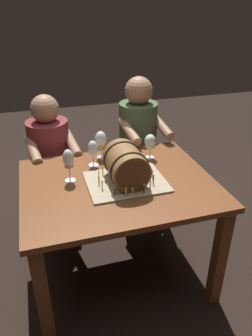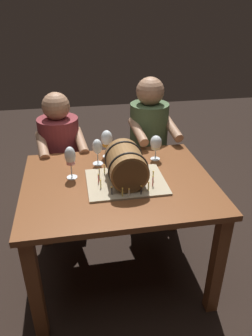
# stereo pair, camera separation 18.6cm
# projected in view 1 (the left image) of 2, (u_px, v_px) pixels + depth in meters

# --- Properties ---
(ground_plane) EXTENTS (8.00, 8.00, 0.00)m
(ground_plane) POSITION_uv_depth(u_px,v_px,m) (119.00, 271.00, 2.28)
(ground_plane) COLOR black
(dining_table) EXTENTS (1.15, 0.92, 0.75)m
(dining_table) POSITION_uv_depth(u_px,v_px,m) (118.00, 198.00, 1.98)
(dining_table) COLOR brown
(dining_table) RESTS_ON ground
(barrel_cake) EXTENTS (0.47, 0.37, 0.24)m
(barrel_cake) POSITION_uv_depth(u_px,v_px,m) (126.00, 167.00, 1.86)
(barrel_cake) COLOR tan
(barrel_cake) RESTS_ON dining_table
(wine_glass_empty) EXTENTS (0.07, 0.07, 0.18)m
(wine_glass_empty) POSITION_uv_depth(u_px,v_px,m) (93.00, 149.00, 2.05)
(wine_glass_empty) COLOR white
(wine_glass_empty) RESTS_ON dining_table
(wine_glass_white) EXTENTS (0.08, 0.08, 0.17)m
(wine_glass_white) POSITION_uv_depth(u_px,v_px,m) (150.00, 142.00, 2.15)
(wine_glass_white) COLOR white
(wine_glass_white) RESTS_ON dining_table
(wine_glass_rose) EXTENTS (0.07, 0.07, 0.21)m
(wine_glass_rose) POSITION_uv_depth(u_px,v_px,m) (68.00, 160.00, 1.86)
(wine_glass_rose) COLOR white
(wine_glass_rose) RESTS_ON dining_table
(wine_glass_amber) EXTENTS (0.08, 0.08, 0.19)m
(wine_glass_amber) POSITION_uv_depth(u_px,v_px,m) (101.00, 141.00, 2.15)
(wine_glass_amber) COLOR white
(wine_glass_amber) RESTS_ON dining_table
(person_seated_left) EXTENTS (0.39, 0.49, 1.13)m
(person_seated_left) POSITION_uv_depth(u_px,v_px,m) (53.00, 172.00, 2.52)
(person_seated_left) COLOR #4C1B1E
(person_seated_left) RESTS_ON ground
(person_seated_right) EXTENTS (0.38, 0.47, 1.21)m
(person_seated_right) POSITION_uv_depth(u_px,v_px,m) (138.00, 157.00, 2.68)
(person_seated_right) COLOR #2A3A24
(person_seated_right) RESTS_ON ground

